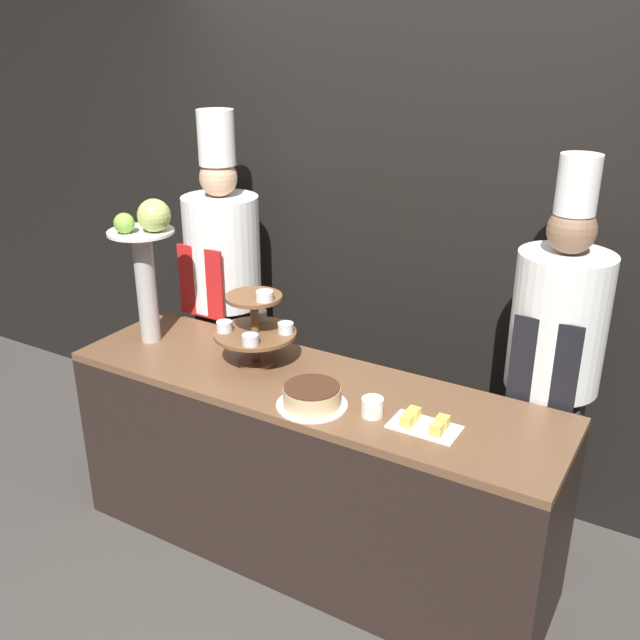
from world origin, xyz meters
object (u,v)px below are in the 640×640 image
(cup_white, at_px, (372,407))
(cake_square_tray, at_px, (425,424))
(tiered_stand, at_px, (255,326))
(chef_center_left, at_px, (554,359))
(fruit_pedestal, at_px, (146,250))
(cake_round, at_px, (312,397))
(chef_left, at_px, (224,281))

(cup_white, bearing_deg, cake_square_tray, 4.90)
(tiered_stand, relative_size, chef_center_left, 0.20)
(tiered_stand, xyz_separation_m, cup_white, (0.64, -0.14, -0.14))
(fruit_pedestal, xyz_separation_m, cup_white, (1.21, -0.10, -0.41))
(cake_round, xyz_separation_m, chef_center_left, (0.76, 0.67, 0.07))
(cup_white, height_order, chef_left, chef_left)
(cup_white, bearing_deg, chef_center_left, 49.51)
(fruit_pedestal, xyz_separation_m, chef_center_left, (1.73, 0.51, -0.33))
(fruit_pedestal, bearing_deg, cup_white, -4.89)
(chef_center_left, bearing_deg, cup_white, -130.49)
(cup_white, bearing_deg, cake_round, -166.98)
(cake_square_tray, xyz_separation_m, chef_center_left, (0.32, 0.60, 0.10))
(chef_left, bearing_deg, tiered_stand, -41.24)
(cake_round, bearing_deg, cake_square_tray, 9.27)
(tiered_stand, relative_size, cake_square_tray, 1.39)
(cake_round, height_order, chef_center_left, chef_center_left)
(cake_round, xyz_separation_m, cake_square_tray, (0.45, 0.07, -0.02))
(cake_square_tray, bearing_deg, cup_white, -175.10)
(fruit_pedestal, bearing_deg, chef_left, 87.33)
(fruit_pedestal, distance_m, cake_round, 1.06)
(chef_left, relative_size, chef_center_left, 1.04)
(fruit_pedestal, bearing_deg, tiered_stand, 4.17)
(cake_round, height_order, cup_white, cake_round)
(fruit_pedestal, bearing_deg, cake_round, -9.29)
(fruit_pedestal, xyz_separation_m, chef_left, (0.02, 0.51, -0.30))
(fruit_pedestal, distance_m, cake_square_tray, 1.48)
(tiered_stand, relative_size, chef_left, 0.19)
(tiered_stand, distance_m, cake_round, 0.47)
(cake_round, height_order, chef_left, chef_left)
(chef_center_left, bearing_deg, cake_round, -138.71)
(cake_square_tray, bearing_deg, cake_round, -170.73)
(tiered_stand, distance_m, cake_square_tray, 0.88)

